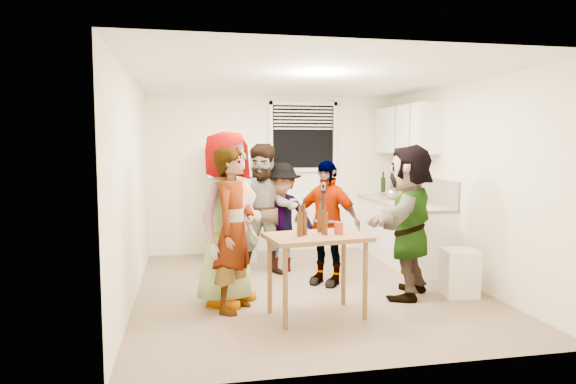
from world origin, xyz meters
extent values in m
cube|color=white|center=(-0.75, 1.88, 0.85)|extent=(0.70, 0.70, 1.70)
cube|color=white|center=(1.70, 1.15, 0.43)|extent=(0.60, 2.20, 0.86)
cube|color=beige|center=(1.70, 1.15, 0.88)|extent=(0.64, 2.22, 0.04)
cube|color=#BBB8AC|center=(1.99, 1.15, 1.08)|extent=(0.03, 2.20, 0.36)
cube|color=white|center=(1.83, 1.35, 1.95)|extent=(0.34, 1.60, 0.70)
cylinder|color=white|center=(1.68, 0.80, 0.90)|extent=(0.11, 0.11, 0.25)
cylinder|color=black|center=(1.75, 2.02, 0.90)|extent=(0.07, 0.07, 0.29)
cylinder|color=#47230C|center=(1.60, 0.59, 0.90)|extent=(0.06, 0.06, 0.25)
cylinder|color=blue|center=(1.51, 0.51, 0.90)|extent=(0.08, 0.08, 0.11)
cube|color=gold|center=(1.92, 1.78, 0.98)|extent=(0.02, 0.20, 0.17)
cube|color=white|center=(1.65, -0.59, 0.25)|extent=(0.42, 0.42, 0.53)
cylinder|color=#47230C|center=(-0.32, -0.98, 0.83)|extent=(0.06, 0.06, 0.23)
cylinder|color=#AF281F|center=(0.09, -0.94, 0.83)|extent=(0.09, 0.09, 0.12)
imported|color=#989898|center=(-0.99, -0.34, 0.00)|extent=(2.06, 1.84, 0.60)
imported|color=#141933|center=(-0.94, -0.60, 0.00)|extent=(1.79, 1.40, 0.41)
imported|color=brown|center=(-0.38, 0.78, 0.00)|extent=(1.15, 1.87, 0.66)
imported|color=#3C3C41|center=(-0.15, 0.96, 0.00)|extent=(1.36, 1.70, 0.55)
imported|color=black|center=(0.27, 0.18, 0.00)|extent=(1.71, 1.74, 0.38)
imported|color=#ECA150|center=(1.06, -0.49, 0.00)|extent=(2.36, 2.34, 0.51)
camera|label=1|loc=(-1.42, -5.86, 1.74)|focal=32.00mm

